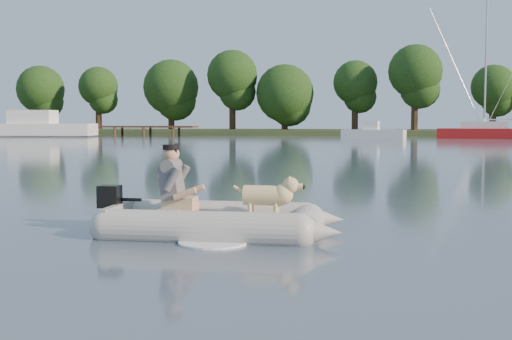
% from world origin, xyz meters
% --- Properties ---
extents(water, '(160.00, 160.00, 0.00)m').
position_xyz_m(water, '(0.00, 0.00, 0.00)').
color(water, slate).
rests_on(water, ground).
extents(shore_bank, '(160.00, 12.00, 0.70)m').
position_xyz_m(shore_bank, '(0.00, 62.00, 0.25)').
color(shore_bank, '#47512D').
rests_on(shore_bank, water).
extents(dock, '(18.00, 2.00, 1.04)m').
position_xyz_m(dock, '(-26.00, 52.00, 0.52)').
color(dock, '#4C331E').
rests_on(dock, water).
extents(treeline, '(75.85, 7.35, 9.27)m').
position_xyz_m(treeline, '(1.46, 61.10, 5.39)').
color(treeline, '#332316').
rests_on(treeline, shore_bank).
extents(dinghy, '(4.18, 2.82, 1.24)m').
position_xyz_m(dinghy, '(-0.38, 0.64, 0.52)').
color(dinghy, '#ABAAA5').
rests_on(dinghy, water).
extents(man, '(0.67, 0.58, 0.95)m').
position_xyz_m(man, '(-1.00, 0.65, 0.69)').
color(man, '#5A595E').
rests_on(man, dinghy).
extents(dog, '(0.84, 0.34, 0.55)m').
position_xyz_m(dog, '(0.19, 0.72, 0.46)').
color(dog, tan).
rests_on(dog, dinghy).
extents(outboard_motor, '(0.38, 0.28, 0.70)m').
position_xyz_m(outboard_motor, '(-1.85, 0.56, 0.27)').
color(outboard_motor, black).
rests_on(outboard_motor, dinghy).
extents(cabin_cruiser, '(10.06, 4.90, 2.99)m').
position_xyz_m(cabin_cruiser, '(-30.55, 47.82, 1.26)').
color(cabin_cruiser, white).
rests_on(cabin_cruiser, water).
extents(motorboat, '(5.45, 2.81, 2.20)m').
position_xyz_m(motorboat, '(0.10, 45.84, 1.00)').
color(motorboat, white).
rests_on(motorboat, water).
extents(sailboat, '(8.96, 3.87, 11.92)m').
position_xyz_m(sailboat, '(9.69, 50.48, 0.52)').
color(sailboat, '#AE1413').
rests_on(sailboat, water).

